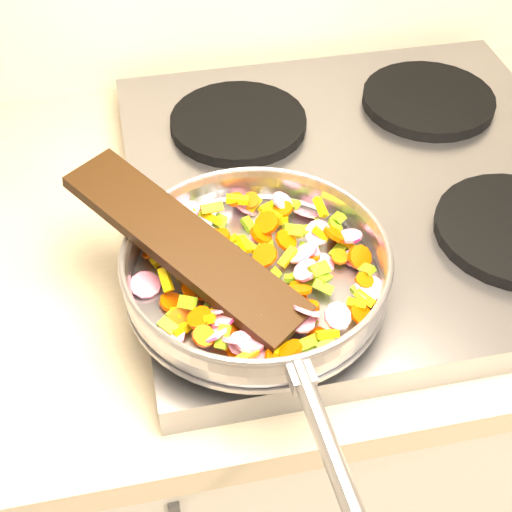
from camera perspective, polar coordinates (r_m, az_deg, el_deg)
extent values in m
cube|color=#939399|center=(0.95, 8.57, 5.38)|extent=(0.60, 0.60, 0.04)
cylinder|color=black|center=(0.80, 2.30, -0.65)|extent=(0.19, 0.19, 0.02)
cylinder|color=black|center=(1.01, -1.43, 10.63)|extent=(0.19, 0.19, 0.02)
cylinder|color=black|center=(1.08, 13.61, 12.06)|extent=(0.19, 0.19, 0.02)
cylinder|color=#9E9EA5|center=(0.76, 0.00, -2.17)|extent=(0.28, 0.28, 0.01)
torus|color=#9E9EA5|center=(0.75, 0.00, -0.87)|extent=(0.32, 0.32, 0.04)
torus|color=#9E9EA5|center=(0.73, 0.00, 0.22)|extent=(0.28, 0.28, 0.01)
cylinder|color=#9E9EA5|center=(0.60, 6.16, -15.73)|extent=(0.03, 0.19, 0.02)
cube|color=#9E9EA5|center=(0.65, 3.57, -9.50)|extent=(0.02, 0.03, 0.02)
cube|color=#D8AC06|center=(0.81, -6.20, 1.80)|extent=(0.02, 0.01, 0.01)
cylinder|color=#CF145A|center=(0.77, 4.27, 0.15)|extent=(0.03, 0.04, 0.03)
cylinder|color=#CF145A|center=(0.68, 0.64, -8.84)|extent=(0.05, 0.05, 0.01)
cube|color=#679713|center=(0.77, -5.01, -0.68)|extent=(0.02, 0.02, 0.01)
cylinder|color=#D14200|center=(0.77, 6.70, -0.07)|extent=(0.03, 0.03, 0.01)
cube|color=#D8AC06|center=(0.77, -5.43, -1.37)|extent=(0.03, 0.02, 0.02)
cube|color=#679713|center=(0.83, 2.20, 4.14)|extent=(0.03, 0.02, 0.01)
cylinder|color=#CF145A|center=(0.69, -0.54, -7.00)|extent=(0.04, 0.04, 0.01)
cube|color=#D8AC06|center=(0.75, -1.62, -1.66)|extent=(0.03, 0.02, 0.02)
cube|color=#D8AC06|center=(0.77, -2.13, 0.11)|extent=(0.02, 0.02, 0.02)
cube|color=#D8AC06|center=(0.78, -3.02, 0.75)|extent=(0.02, 0.01, 0.01)
cylinder|color=#CF145A|center=(0.70, -2.65, -4.81)|extent=(0.04, 0.04, 0.02)
cylinder|color=#CF145A|center=(0.78, 5.24, -0.75)|extent=(0.04, 0.03, 0.03)
cube|color=#679713|center=(0.82, 4.72, 2.31)|extent=(0.03, 0.02, 0.01)
cube|color=#679713|center=(0.79, 3.09, 2.03)|extent=(0.02, 0.02, 0.02)
cube|color=#679713|center=(0.82, -4.78, 3.73)|extent=(0.01, 0.02, 0.02)
cylinder|color=#D14200|center=(0.74, 8.66, -1.98)|extent=(0.03, 0.03, 0.01)
cube|color=#D8AC06|center=(0.73, -6.32, -4.66)|extent=(0.01, 0.02, 0.01)
cylinder|color=#D14200|center=(0.70, -2.68, -6.82)|extent=(0.04, 0.04, 0.02)
cylinder|color=#CF145A|center=(0.70, 3.72, -5.36)|extent=(0.03, 0.03, 0.01)
cube|color=#D8AC06|center=(0.80, 1.35, 3.39)|extent=(0.02, 0.02, 0.01)
cylinder|color=#D14200|center=(0.75, -1.61, -1.95)|extent=(0.03, 0.02, 0.02)
cylinder|color=#CF145A|center=(0.69, -1.73, -6.66)|extent=(0.04, 0.03, 0.03)
cylinder|color=#D14200|center=(0.73, 3.28, -3.68)|extent=(0.03, 0.03, 0.02)
cylinder|color=#CF145A|center=(0.71, 6.55, -4.79)|extent=(0.04, 0.03, 0.02)
cube|color=#D8AC06|center=(0.81, -3.54, 3.87)|extent=(0.03, 0.02, 0.01)
cube|color=#D8AC06|center=(0.83, 0.92, 3.85)|extent=(0.02, 0.02, 0.01)
cube|color=#679713|center=(0.77, -4.84, -0.73)|extent=(0.02, 0.02, 0.01)
cube|color=#679713|center=(0.75, 4.54, -2.18)|extent=(0.02, 0.02, 0.01)
cube|color=#D8AC06|center=(0.77, -3.35, 0.69)|extent=(0.02, 0.02, 0.01)
cylinder|color=#D14200|center=(0.69, -4.22, -6.41)|extent=(0.03, 0.03, 0.01)
cylinder|color=#D14200|center=(0.71, -2.83, -3.55)|extent=(0.03, 0.03, 0.01)
cylinder|color=#D14200|center=(0.74, -5.09, -2.55)|extent=(0.03, 0.03, 0.01)
cube|color=#D8AC06|center=(0.70, 0.62, -4.67)|extent=(0.02, 0.02, 0.02)
cylinder|color=#CF145A|center=(0.82, -6.09, 3.03)|extent=(0.03, 0.03, 0.01)
cylinder|color=#D14200|center=(0.72, -6.07, -5.23)|extent=(0.04, 0.03, 0.03)
cube|color=#679713|center=(0.82, -2.91, 2.76)|extent=(0.02, 0.02, 0.02)
cube|color=#679713|center=(0.76, 2.97, -1.81)|extent=(0.02, 0.02, 0.01)
cylinder|color=#D14200|center=(0.72, 4.27, -4.10)|extent=(0.03, 0.03, 0.01)
cylinder|color=#CF145A|center=(0.76, -8.82, -2.28)|extent=(0.04, 0.04, 0.01)
cube|color=#D8AC06|center=(0.72, 0.99, -4.71)|extent=(0.02, 0.01, 0.02)
cube|color=#679713|center=(0.78, -5.73, 0.19)|extent=(0.02, 0.02, 0.01)
cylinder|color=#D14200|center=(0.70, -1.43, -7.32)|extent=(0.03, 0.04, 0.02)
cylinder|color=#D14200|center=(0.80, 6.58, 1.65)|extent=(0.03, 0.02, 0.02)
cylinder|color=#CF145A|center=(0.72, 3.92, -4.63)|extent=(0.04, 0.04, 0.01)
cube|color=#D8AC06|center=(0.84, -0.19, 4.13)|extent=(0.02, 0.02, 0.01)
cylinder|color=#D14200|center=(0.73, 3.55, -2.69)|extent=(0.03, 0.03, 0.02)
cylinder|color=#D14200|center=(0.78, 2.42, 1.28)|extent=(0.03, 0.03, 0.02)
cube|color=#D8AC06|center=(0.73, -0.85, -3.79)|extent=(0.02, 0.03, 0.01)
cylinder|color=#D14200|center=(0.68, 1.69, -8.16)|extent=(0.03, 0.03, 0.02)
cube|color=#D8AC06|center=(0.75, -2.96, -2.57)|extent=(0.02, 0.03, 0.01)
cylinder|color=#D14200|center=(0.70, -1.86, -6.58)|extent=(0.03, 0.03, 0.02)
cube|color=#679713|center=(0.79, 4.27, 0.56)|extent=(0.03, 0.02, 0.01)
cylinder|color=#CF145A|center=(0.70, 2.14, -5.47)|extent=(0.03, 0.03, 0.02)
cylinder|color=#D14200|center=(0.83, -1.68, 4.56)|extent=(0.02, 0.02, 0.01)
cube|color=#679713|center=(0.72, 4.27, -5.08)|extent=(0.02, 0.01, 0.01)
cylinder|color=#CF145A|center=(0.76, 0.63, -1.58)|extent=(0.03, 0.03, 0.02)
cylinder|color=#D14200|center=(0.75, -4.00, -2.82)|extent=(0.03, 0.03, 0.01)
cube|color=#679713|center=(0.74, 8.50, -2.56)|extent=(0.03, 0.02, 0.01)
cube|color=#D8AC06|center=(0.73, 8.72, -3.35)|extent=(0.02, 0.02, 0.01)
cube|color=#679713|center=(0.79, -1.44, 0.81)|extent=(0.02, 0.02, 0.01)
cube|color=#D8AC06|center=(0.70, -1.16, -4.44)|extent=(0.02, 0.02, 0.01)
cylinder|color=#D14200|center=(0.72, -6.35, -5.75)|extent=(0.03, 0.03, 0.01)
cube|color=#D8AC06|center=(0.80, -7.44, 1.04)|extent=(0.02, 0.02, 0.01)
cylinder|color=#D14200|center=(0.77, 0.71, 0.08)|extent=(0.03, 0.03, 0.02)
cylinder|color=#CF145A|center=(0.84, -0.85, 4.00)|extent=(0.04, 0.05, 0.03)
cylinder|color=#CF145A|center=(0.79, 4.97, 1.87)|extent=(0.04, 0.04, 0.03)
cylinder|color=#D14200|center=(0.78, 6.33, 1.77)|extent=(0.03, 0.04, 0.02)
cylinder|color=#CF145A|center=(0.75, 3.99, -1.14)|extent=(0.03, 0.03, 0.02)
cube|color=#679713|center=(0.78, 4.09, 0.24)|extent=(0.03, 0.02, 0.02)
cylinder|color=#D14200|center=(0.79, -3.06, 1.77)|extent=(0.04, 0.04, 0.02)
cylinder|color=#CF145A|center=(0.71, -2.90, -4.22)|extent=(0.04, 0.04, 0.03)
cylinder|color=#CF145A|center=(0.74, 9.13, -2.54)|extent=(0.04, 0.04, 0.01)
cube|color=#679713|center=(0.76, -0.93, -0.86)|extent=(0.02, 0.02, 0.02)
cylinder|color=#CF145A|center=(0.70, -1.10, -6.57)|extent=(0.03, 0.03, 0.02)
cylinder|color=#CF145A|center=(0.82, -5.43, 3.71)|extent=(0.03, 0.03, 0.01)
cube|color=#D8AC06|center=(0.69, 2.03, -7.47)|extent=(0.02, 0.03, 0.02)
cylinder|color=#D14200|center=(0.67, 2.79, -7.51)|extent=(0.02, 0.03, 0.03)
cube|color=#D8AC06|center=(0.81, -3.56, 3.04)|extent=(0.03, 0.03, 0.01)
cube|color=#D8AC06|center=(0.73, -3.37, -3.42)|extent=(0.02, 0.02, 0.02)
cylinder|color=#D14200|center=(0.76, -2.99, 0.33)|extent=(0.02, 0.03, 0.02)
cylinder|color=#CF145A|center=(0.80, 0.37, 1.39)|extent=(0.03, 0.03, 0.01)
cube|color=#D8AC06|center=(0.69, 0.92, -8.50)|extent=(0.03, 0.02, 0.01)
cube|color=#D8AC06|center=(0.69, 0.94, -8.51)|extent=(0.02, 0.03, 0.01)
cube|color=#679713|center=(0.75, 0.38, -1.67)|extent=(0.03, 0.02, 0.01)
cube|color=#D8AC06|center=(0.82, -1.52, 4.53)|extent=(0.03, 0.02, 0.01)
cube|color=#D8AC06|center=(0.79, 7.32, 0.89)|extent=(0.02, 0.03, 0.02)
cube|color=#D8AC06|center=(0.72, 3.31, -5.08)|extent=(0.02, 0.02, 0.02)
cylinder|color=#CF145A|center=(0.79, -7.77, 2.07)|extent=(0.04, 0.04, 0.02)
cube|color=#679713|center=(0.73, -6.48, -4.81)|extent=(0.02, 0.02, 0.01)
cube|color=#679713|center=(0.69, -2.67, -6.48)|extent=(0.02, 0.03, 0.02)
cube|color=#D8AC06|center=(0.78, -7.64, -0.14)|extent=(0.03, 0.02, 0.02)
cylinder|color=#D14200|center=(0.70, -0.30, -6.98)|extent=(0.03, 0.04, 0.03)
cube|color=#679713|center=(0.76, 1.47, -1.52)|extent=(0.02, 0.02, 0.02)
cylinder|color=#CF145A|center=(0.72, 3.98, -4.90)|extent=(0.04, 0.04, 0.02)
cube|color=#679713|center=(0.83, 2.90, 4.15)|extent=(0.02, 0.02, 0.01)
cube|color=#679713|center=(0.79, 6.87, 0.01)|extent=(0.02, 0.02, 0.01)
cylinder|color=#CF145A|center=(0.77, 3.73, 0.25)|extent=(0.03, 0.04, 0.03)
cylinder|color=#CF145A|center=(0.78, 7.88, -0.10)|extent=(0.03, 0.03, 0.01)
cube|color=#D8AC06|center=(0.72, 2.01, -4.07)|extent=(0.01, 0.02, 0.02)
cube|color=#D8AC06|center=(0.77, -0.93, 0.95)|extent=(0.02, 0.02, 0.01)
cylinder|color=#CF145A|center=(0.71, 4.09, -4.35)|extent=(0.04, 0.03, 0.03)
cylinder|color=#D14200|center=(0.79, 0.88, 2.68)|extent=(0.04, 0.04, 0.02)
cylinder|color=#D14200|center=(0.82, 2.21, 3.79)|extent=(0.03, 0.03, 0.01)
cube|color=#D8AC06|center=(0.71, -6.06, -5.90)|extent=(0.02, 0.02, 0.02)
cube|color=#679713|center=(0.74, 5.36, -2.48)|extent=(0.02, 0.02, 0.02)
cube|color=#679713|center=(0.72, -3.35, -3.99)|extent=(0.02, 0.02, 0.02)
cylinder|color=#D14200|center=(0.74, 3.34, -2.81)|extent=(0.03, 0.03, 0.02)
cube|color=#679713|center=(0.82, -0.59, 2.52)|extent=(0.02, 0.02, 0.02)
cube|color=#679713|center=(0.72, -2.01, -4.93)|extent=(0.02, 0.02, 0.02)
cube|color=#679713|center=(0.75, 8.88, -1.08)|extent=(0.02, 0.02, 0.02)
cylinder|color=#D14200|center=(0.79, -8.33, 0.46)|extent=(0.03, 0.03, 0.02)
cube|color=#D8AC06|center=(0.80, -6.57, 1.08)|extent=(0.02, 0.02, 0.02)
cylinder|color=#CF145A|center=(0.69, -3.47, -6.08)|extent=(0.04, 0.03, 0.03)
cube|color=#679713|center=(0.78, -0.51, 0.79)|extent=(0.02, 0.02, 0.01)
cylinder|color=#D14200|center=(0.70, -4.52, -4.95)|extent=(0.03, 0.03, 0.01)
cube|color=#D8AC06|center=(0.74, -7.23, -1.88)|extent=(0.01, 0.03, 0.02)
cube|color=#679713|center=(0.70, 4.37, -6.97)|extent=(0.03, 0.02, 0.01)
cylinder|color=#CF145A|center=(0.73, 1.11, -3.07)|extent=(0.05, 0.04, 0.04)
cylinder|color=#CF145A|center=(0.82, 2.10, 4.44)|extent=(0.03, 0.03, 0.02)
cube|color=#679713|center=(0.71, -5.52, -3.72)|extent=(0.02, 0.02, 0.02)
cube|color=#D8AC06|center=(0.80, -7.65, 1.98)|extent=(0.03, 0.02, 0.02)
cube|color=#679713|center=(0.69, 5.57, -7.05)|extent=(0.02, 0.02, 0.01)
cube|color=#679713|center=(0.71, -7.05, -5.60)|extent=(0.02, 0.02, 0.01)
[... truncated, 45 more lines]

